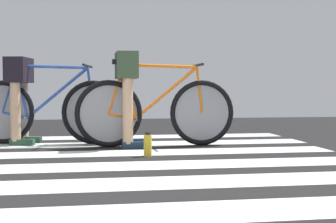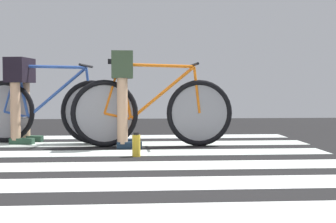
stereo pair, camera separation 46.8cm
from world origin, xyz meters
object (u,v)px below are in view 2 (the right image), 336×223
object	(u,v)px
bicycle_1_of_2	(152,111)
cyclist_1_of_2	(123,86)
cyclist_2_of_2	(20,88)
water_bottle	(136,145)
bicycle_2_of_2	(47,109)

from	to	relation	value
bicycle_1_of_2	cyclist_1_of_2	xyz separation A→B (m)	(-0.31, -0.01, 0.27)
cyclist_2_of_2	water_bottle	bearing A→B (deg)	-32.92
cyclist_1_of_2	bicycle_2_of_2	xyz separation A→B (m)	(-0.86, 0.39, -0.27)
cyclist_2_of_2	cyclist_1_of_2	bearing A→B (deg)	-11.46
bicycle_1_of_2	cyclist_1_of_2	bearing A→B (deg)	-180.00
bicycle_1_of_2	bicycle_2_of_2	xyz separation A→B (m)	(-1.17, 0.39, 0.00)
bicycle_2_of_2	cyclist_2_of_2	size ratio (longest dim) A/B	1.78
bicycle_2_of_2	cyclist_2_of_2	world-z (taller)	cyclist_2_of_2
cyclist_1_of_2	bicycle_2_of_2	world-z (taller)	cyclist_1_of_2
cyclist_1_of_2	cyclist_2_of_2	xyz separation A→B (m)	(-1.17, 0.44, -0.03)
cyclist_1_of_2	water_bottle	xyz separation A→B (m)	(0.14, -0.74, -0.55)
bicycle_1_of_2	cyclist_1_of_2	size ratio (longest dim) A/B	1.72
cyclist_2_of_2	bicycle_2_of_2	bearing A→B (deg)	0.00
bicycle_1_of_2	bicycle_2_of_2	size ratio (longest dim) A/B	1.01
cyclist_1_of_2	cyclist_2_of_2	size ratio (longest dim) A/B	1.04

